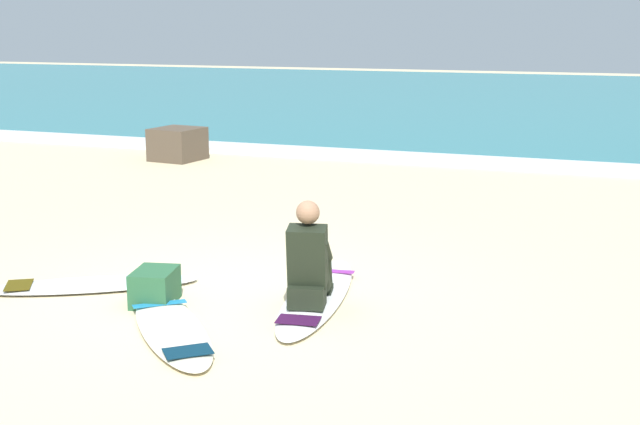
% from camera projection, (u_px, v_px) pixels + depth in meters
% --- Properties ---
extents(ground_plane, '(80.00, 80.00, 0.00)m').
position_uv_depth(ground_plane, '(230.00, 294.00, 8.15)').
color(ground_plane, beige).
extents(sea, '(80.00, 28.00, 0.10)m').
position_uv_depth(sea, '(527.00, 99.00, 28.35)').
color(sea, teal).
rests_on(sea, ground).
extents(breaking_foam, '(80.00, 0.90, 0.11)m').
position_uv_depth(breaking_foam, '(432.00, 159.00, 15.83)').
color(breaking_foam, white).
rests_on(breaking_foam, ground).
extents(surfboard_main, '(0.91, 2.53, 0.08)m').
position_uv_depth(surfboard_main, '(317.00, 295.00, 7.98)').
color(surfboard_main, white).
rests_on(surfboard_main, ground).
extents(surfer_seated, '(0.48, 0.76, 0.95)m').
position_uv_depth(surfer_seated, '(309.00, 264.00, 7.58)').
color(surfer_seated, black).
rests_on(surfer_seated, surfboard_main).
extents(surfboard_spare_near, '(2.04, 1.55, 0.08)m').
position_uv_depth(surfboard_spare_near, '(90.00, 285.00, 8.31)').
color(surfboard_spare_near, silver).
rests_on(surfboard_spare_near, ground).
extents(surfboard_spare_far, '(1.71, 1.85, 0.08)m').
position_uv_depth(surfboard_spare_far, '(172.00, 328.00, 7.12)').
color(surfboard_spare_far, '#EFE5C6').
rests_on(surfboard_spare_far, ground).
extents(shoreline_rock, '(0.92, 0.95, 0.61)m').
position_uv_depth(shoreline_rock, '(178.00, 144.00, 16.04)').
color(shoreline_rock, brown).
rests_on(shoreline_rock, ground).
extents(beach_bag, '(0.46, 0.55, 0.32)m').
position_uv_depth(beach_bag, '(155.00, 287.00, 7.83)').
color(beach_bag, '#285B38').
rests_on(beach_bag, ground).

